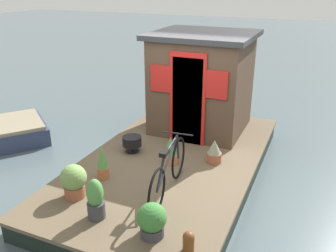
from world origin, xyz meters
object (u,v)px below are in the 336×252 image
object	(u,v)px
potted_plant_lavender	(103,163)
bicycle	(168,171)
potted_plant_fern	(214,152)
potted_plant_geranium	(152,220)
potted_plant_thyme	(95,200)
mooring_bollard	(189,241)
charcoal_grill	(132,142)
houseboat_cabin	(202,82)
potted_plant_basil	(171,150)
potted_plant_sage	(74,181)

from	to	relation	value
potted_plant_lavender	bicycle	bearing A→B (deg)	-89.88
potted_plant_fern	potted_plant_geranium	bearing A→B (deg)	176.52
potted_plant_geranium	potted_plant_thyme	bearing A→B (deg)	87.44
bicycle	mooring_bollard	distance (m)	1.29
potted_plant_thyme	potted_plant_geranium	size ratio (longest dim) A/B	1.28
potted_plant_thyme	potted_plant_geranium	distance (m)	0.86
bicycle	charcoal_grill	bearing A→B (deg)	49.08
potted_plant_fern	potted_plant_lavender	world-z (taller)	potted_plant_lavender
houseboat_cabin	bicycle	world-z (taller)	houseboat_cabin
bicycle	potted_plant_basil	bearing A→B (deg)	21.46
potted_plant_sage	charcoal_grill	size ratio (longest dim) A/B	1.44
potted_plant_sage	mooring_bollard	size ratio (longest dim) A/B	1.93
houseboat_cabin	potted_plant_lavender	xyz separation A→B (m)	(-2.67, 0.76, -0.77)
potted_plant_fern	potted_plant_sage	xyz separation A→B (m)	(-1.88, 1.58, 0.07)
potted_plant_sage	mooring_bollard	xyz separation A→B (m)	(-0.41, -1.97, -0.13)
mooring_bollard	potted_plant_basil	bearing A→B (deg)	28.74
bicycle	potted_plant_basil	size ratio (longest dim) A/B	3.52
potted_plant_sage	mooring_bollard	distance (m)	2.01
potted_plant_lavender	charcoal_grill	distance (m)	1.04
mooring_bollard	potted_plant_thyme	bearing A→B (deg)	85.47
potted_plant_fern	charcoal_grill	distance (m)	1.55
bicycle	potted_plant_lavender	distance (m)	1.17
houseboat_cabin	potted_plant_fern	size ratio (longest dim) A/B	4.75
potted_plant_basil	potted_plant_thyme	bearing A→B (deg)	171.02
potted_plant_basil	potted_plant_geranium	xyz separation A→B (m)	(-1.91, -0.57, 0.00)
houseboat_cabin	potted_plant_basil	world-z (taller)	houseboat_cabin
bicycle	potted_plant_geranium	xyz separation A→B (m)	(-0.98, -0.20, -0.15)
potted_plant_lavender	mooring_bollard	world-z (taller)	potted_plant_lavender
potted_plant_basil	mooring_bollard	world-z (taller)	potted_plant_basil
bicycle	potted_plant_sage	bearing A→B (deg)	116.92
bicycle	potted_plant_geranium	size ratio (longest dim) A/B	3.73
bicycle	potted_plant_fern	world-z (taller)	bicycle
houseboat_cabin	potted_plant_geranium	size ratio (longest dim) A/B	4.40
potted_plant_sage	charcoal_grill	world-z (taller)	potted_plant_sage
bicycle	potted_plant_fern	size ratio (longest dim) A/B	4.02
charcoal_grill	potted_plant_basil	bearing A→B (deg)	-97.51
potted_plant_basil	potted_plant_lavender	xyz separation A→B (m)	(-0.93, 0.80, 0.03)
houseboat_cabin	bicycle	xyz separation A→B (m)	(-2.67, -0.41, -0.65)
potted_plant_basil	potted_plant_geranium	size ratio (longest dim) A/B	1.06
bicycle	potted_plant_sage	size ratio (longest dim) A/B	3.34
bicycle	potted_plant_geranium	bearing A→B (deg)	-168.42
charcoal_grill	potted_plant_sage	bearing A→B (deg)	178.30
potted_plant_thyme	charcoal_grill	distance (m)	2.05
potted_plant_basil	charcoal_grill	xyz separation A→B (m)	(0.11, 0.83, -0.03)
potted_plant_thyme	houseboat_cabin	bearing A→B (deg)	-4.04
houseboat_cabin	potted_plant_basil	xyz separation A→B (m)	(-1.74, -0.04, -0.80)
bicycle	charcoal_grill	world-z (taller)	bicycle
potted_plant_fern	charcoal_grill	size ratio (longest dim) A/B	1.20
potted_plant_geranium	potted_plant_lavender	world-z (taller)	potted_plant_lavender
potted_plant_geranium	potted_plant_fern	xyz separation A→B (m)	(2.22, -0.14, -0.03)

